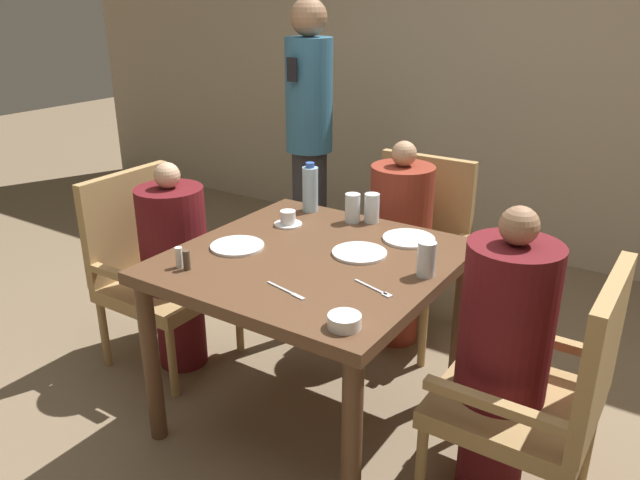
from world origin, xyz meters
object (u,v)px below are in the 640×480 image
diner_in_far_chair (400,243)px  glass_tall_far (372,208)px  chair_right_side (544,390)px  standing_host (309,132)px  water_bottle (310,189)px  glass_tall_near (353,208)px  glass_tall_mid (426,259)px  chair_far_side (412,244)px  chair_left_side (154,265)px  plate_main_left (409,239)px  diner_in_right_chair (503,356)px  teacup_with_saucer (288,219)px  plate_main_right (359,253)px  bowl_small (344,321)px  diner_in_left_chair (175,265)px  plate_dessert_center (237,246)px

diner_in_far_chair → glass_tall_far: bearing=-89.0°
chair_right_side → standing_host: standing_host is taller
water_bottle → chair_right_side: bearing=-19.7°
standing_host → water_bottle: bearing=-55.7°
glass_tall_near → glass_tall_mid: same height
chair_far_side → glass_tall_near: 0.63m
chair_left_side → plate_main_left: 1.29m
chair_far_side → diner_in_far_chair: diner_in_far_chair is taller
chair_left_side → chair_far_side: bearing=45.2°
diner_in_far_chair → plate_main_left: size_ratio=4.88×
chair_left_side → plate_main_left: chair_left_side is taller
diner_in_right_chair → glass_tall_mid: (-0.34, 0.08, 0.26)m
teacup_with_saucer → diner_in_right_chair: bearing=-12.1°
chair_right_side → plate_main_right: 0.86m
standing_host → glass_tall_mid: bearing=-42.4°
bowl_small → glass_tall_mid: bearing=83.8°
diner_in_left_chair → diner_in_right_chair: 1.60m
diner_in_left_chair → chair_left_side: bearing=-180.0°
diner_in_left_chair → chair_far_side: (0.80, 0.96, -0.04)m
diner_in_far_chair → plate_dessert_center: size_ratio=4.88×
chair_left_side → glass_tall_far: size_ratio=7.09×
glass_tall_near → diner_in_right_chair: bearing=-26.4°
chair_far_side → glass_tall_far: size_ratio=7.09×
diner_in_left_chair → plate_main_left: size_ratio=4.67×
diner_in_right_chair → diner_in_left_chair: bearing=180.0°
diner_in_left_chair → diner_in_right_chair: size_ratio=0.92×
glass_tall_mid → bowl_small: bearing=-96.2°
water_bottle → glass_tall_far: size_ratio=1.78×
diner_in_far_chair → glass_tall_mid: diner_in_far_chair is taller
chair_far_side → plate_main_right: bearing=-79.9°
chair_left_side → glass_tall_mid: (1.41, 0.08, 0.34)m
diner_in_right_chair → glass_tall_mid: size_ratio=8.43×
chair_far_side → chair_right_side: 1.35m
teacup_with_saucer → glass_tall_near: 0.30m
chair_right_side → plate_main_left: (-0.70, 0.37, 0.28)m
diner_in_left_chair → water_bottle: 0.75m
plate_dessert_center → teacup_with_saucer: (0.02, 0.33, 0.02)m
diner_in_right_chair → glass_tall_mid: diner_in_right_chair is taller
plate_main_left → teacup_with_saucer: teacup_with_saucer is taller
bowl_small → glass_tall_near: glass_tall_near is taller
diner_in_left_chair → plate_main_right: diner_in_left_chair is taller
standing_host → water_bottle: 1.07m
plate_main_right → standing_host: bearing=131.3°
diner_in_left_chair → plate_main_right: 0.99m
standing_host → bowl_small: (1.33, -1.76, -0.14)m
teacup_with_saucer → glass_tall_near: size_ratio=0.95×
bowl_small → glass_tall_near: bearing=118.9°
plate_dessert_center → bowl_small: (0.72, -0.32, 0.02)m
bowl_small → glass_tall_near: (-0.47, 0.86, 0.05)m
standing_host → chair_left_side: bearing=-91.4°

